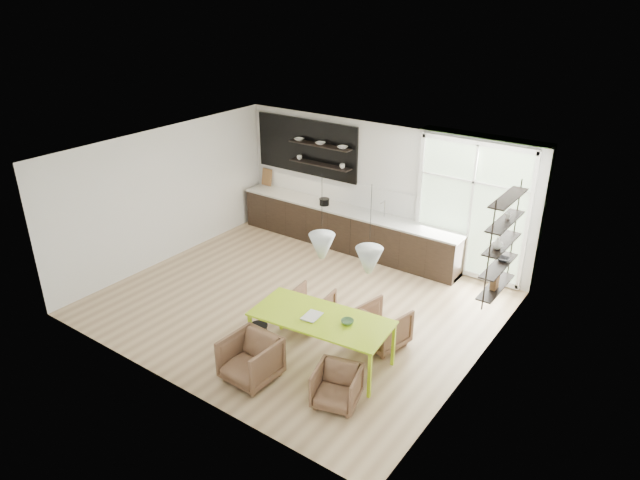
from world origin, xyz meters
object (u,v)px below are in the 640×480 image
(dining_table, at_px, (321,320))
(armchair_front_right, at_px, (337,386))
(armchair_back_left, at_px, (312,306))
(armchair_front_left, at_px, (250,359))
(wire_stool, at_px, (259,332))
(armchair_back_right, at_px, (382,326))

(dining_table, bearing_deg, armchair_front_right, -48.60)
(dining_table, bearing_deg, armchair_back_left, 127.65)
(armchair_front_left, bearing_deg, wire_stool, 124.97)
(armchair_back_right, height_order, armchair_front_right, armchair_back_right)
(armchair_back_left, xyz_separation_m, armchair_front_left, (0.20, -1.85, 0.04))
(armchair_back_right, bearing_deg, armchair_front_left, 71.14)
(armchair_front_left, distance_m, wire_stool, 0.89)
(dining_table, bearing_deg, wire_stool, -172.39)
(dining_table, bearing_deg, armchair_back_right, 52.98)
(dining_table, xyz_separation_m, armchair_back_left, (-0.81, 0.84, -0.44))
(dining_table, height_order, armchair_front_left, dining_table)
(armchair_back_left, height_order, armchair_back_right, armchair_back_right)
(dining_table, xyz_separation_m, armchair_front_right, (0.79, -0.72, -0.46))
(armchair_front_left, height_order, armchair_front_right, armchair_front_left)
(dining_table, xyz_separation_m, armchair_front_left, (-0.60, -1.01, -0.40))
(armchair_back_right, bearing_deg, armchair_front_right, 109.05)
(armchair_back_right, xyz_separation_m, armchair_front_right, (0.21, -1.68, -0.05))
(armchair_back_left, xyz_separation_m, armchair_back_right, (1.38, 0.13, 0.03))
(armchair_front_left, bearing_deg, armchair_back_left, 98.37)
(armchair_back_left, xyz_separation_m, armchair_front_right, (1.59, -1.56, -0.02))
(armchair_front_right, xyz_separation_m, wire_stool, (-1.87, 0.45, -0.04))
(dining_table, height_order, wire_stool, dining_table)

